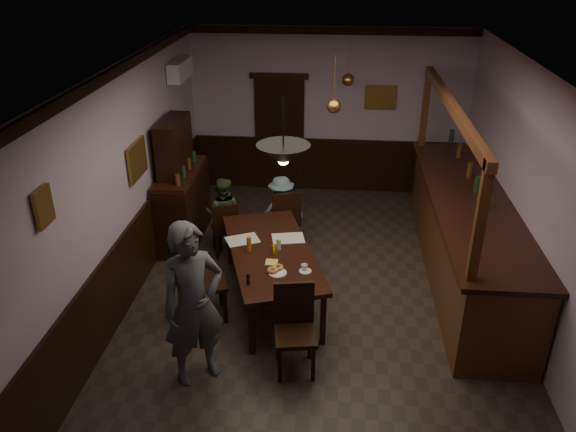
# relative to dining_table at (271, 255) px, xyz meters

# --- Properties ---
(room) EXTENTS (5.01, 8.01, 3.01)m
(room) POSITION_rel_dining_table_xyz_m (0.62, -0.22, 0.81)
(room) COLOR #2D2621
(room) RESTS_ON ground
(dining_table) EXTENTS (1.61, 2.40, 0.75)m
(dining_table) POSITION_rel_dining_table_xyz_m (0.00, 0.00, 0.00)
(dining_table) COLOR black
(dining_table) RESTS_ON ground
(chair_far_left) EXTENTS (0.49, 0.49, 0.88)m
(chair_far_left) POSITION_rel_dining_table_xyz_m (-0.81, 1.08, -0.20)
(chair_far_left) COLOR black
(chair_far_left) RESTS_ON ground
(chair_far_right) EXTENTS (0.55, 0.55, 1.00)m
(chair_far_right) POSITION_rel_dining_table_xyz_m (0.05, 1.34, -0.14)
(chair_far_right) COLOR black
(chair_far_right) RESTS_ON ground
(chair_near) EXTENTS (0.51, 0.51, 1.02)m
(chair_near) POSITION_rel_dining_table_xyz_m (0.41, -1.25, -0.12)
(chair_near) COLOR black
(chair_near) RESTS_ON ground
(chair_side) EXTENTS (0.59, 0.59, 1.07)m
(chair_side) POSITION_rel_dining_table_xyz_m (-0.83, -0.48, -0.10)
(chair_side) COLOR black
(chair_side) RESTS_ON ground
(person_standing) EXTENTS (0.81, 0.77, 1.87)m
(person_standing) POSITION_rel_dining_table_xyz_m (-0.63, -1.51, 0.25)
(person_standing) COLOR #4F505A
(person_standing) RESTS_ON ground
(person_seated_left) EXTENTS (0.56, 0.44, 1.15)m
(person_seated_left) POSITION_rel_dining_table_xyz_m (-0.89, 1.34, -0.11)
(person_seated_left) COLOR #404C2D
(person_seated_left) RESTS_ON ground
(person_seated_right) EXTENTS (0.80, 0.61, 1.10)m
(person_seated_right) POSITION_rel_dining_table_xyz_m (-0.03, 1.61, -0.14)
(person_seated_right) COLOR slate
(person_seated_right) RESTS_ON ground
(newspaper_left) EXTENTS (0.51, 0.45, 0.01)m
(newspaper_left) POSITION_rel_dining_table_xyz_m (-0.41, 0.24, 0.07)
(newspaper_left) COLOR silver
(newspaper_left) RESTS_ON dining_table
(newspaper_right) EXTENTS (0.47, 0.38, 0.01)m
(newspaper_right) POSITION_rel_dining_table_xyz_m (0.19, 0.33, 0.07)
(newspaper_right) COLOR silver
(newspaper_right) RESTS_ON dining_table
(napkin) EXTENTS (0.19, 0.19, 0.00)m
(napkin) POSITION_rel_dining_table_xyz_m (0.04, -0.29, 0.07)
(napkin) COLOR #D9DA50
(napkin) RESTS_ON dining_table
(saucer) EXTENTS (0.15, 0.15, 0.01)m
(saucer) POSITION_rel_dining_table_xyz_m (0.47, -0.47, 0.07)
(saucer) COLOR white
(saucer) RESTS_ON dining_table
(coffee_cup) EXTENTS (0.10, 0.10, 0.07)m
(coffee_cup) POSITION_rel_dining_table_xyz_m (0.46, -0.45, 0.11)
(coffee_cup) COLOR white
(coffee_cup) RESTS_ON saucer
(pastry_plate) EXTENTS (0.22, 0.22, 0.01)m
(pastry_plate) POSITION_rel_dining_table_xyz_m (0.14, -0.54, 0.07)
(pastry_plate) COLOR white
(pastry_plate) RESTS_ON dining_table
(pastry_ring_a) EXTENTS (0.13, 0.13, 0.04)m
(pastry_ring_a) POSITION_rel_dining_table_xyz_m (0.08, -0.53, 0.10)
(pastry_ring_a) COLOR #C68C47
(pastry_ring_a) RESTS_ON pastry_plate
(pastry_ring_b) EXTENTS (0.13, 0.13, 0.04)m
(pastry_ring_b) POSITION_rel_dining_table_xyz_m (0.14, -0.46, 0.10)
(pastry_ring_b) COLOR #C68C47
(pastry_ring_b) RESTS_ON pastry_plate
(soda_can) EXTENTS (0.07, 0.07, 0.12)m
(soda_can) POSITION_rel_dining_table_xyz_m (0.05, -0.08, 0.12)
(soda_can) COLOR gold
(soda_can) RESTS_ON dining_table
(beer_glass) EXTENTS (0.06, 0.06, 0.20)m
(beer_glass) POSITION_rel_dining_table_xyz_m (-0.28, -0.04, 0.16)
(beer_glass) COLOR #BF721E
(beer_glass) RESTS_ON dining_table
(water_glass) EXTENTS (0.06, 0.06, 0.15)m
(water_glass) POSITION_rel_dining_table_xyz_m (0.09, 0.03, 0.14)
(water_glass) COLOR silver
(water_glass) RESTS_ON dining_table
(pepper_mill) EXTENTS (0.04, 0.04, 0.14)m
(pepper_mill) POSITION_rel_dining_table_xyz_m (-0.17, -0.80, 0.13)
(pepper_mill) COLOR black
(pepper_mill) RESTS_ON dining_table
(sideboard) EXTENTS (0.53, 1.48, 1.96)m
(sideboard) POSITION_rel_dining_table_xyz_m (-1.59, 1.57, 0.10)
(sideboard) COLOR black
(sideboard) RESTS_ON ground
(bar_counter) EXTENTS (1.04, 4.48, 2.51)m
(bar_counter) POSITION_rel_dining_table_xyz_m (2.61, 0.87, -0.05)
(bar_counter) COLOR #482913
(bar_counter) RESTS_ON ground
(door_back) EXTENTS (0.90, 0.06, 2.10)m
(door_back) POSITION_rel_dining_table_xyz_m (-0.28, 3.73, 0.36)
(door_back) COLOR black
(door_back) RESTS_ON ground
(ac_unit) EXTENTS (0.20, 0.85, 0.30)m
(ac_unit) POSITION_rel_dining_table_xyz_m (-1.76, 2.68, 1.76)
(ac_unit) COLOR white
(ac_unit) RESTS_ON ground
(picture_left_small) EXTENTS (0.04, 0.28, 0.36)m
(picture_left_small) POSITION_rel_dining_table_xyz_m (-1.84, -1.82, 1.46)
(picture_left_small) COLOR olive
(picture_left_small) RESTS_ON ground
(picture_left_large) EXTENTS (0.04, 0.62, 0.48)m
(picture_left_large) POSITION_rel_dining_table_xyz_m (-1.84, 0.58, 1.01)
(picture_left_large) COLOR olive
(picture_left_large) RESTS_ON ground
(picture_back) EXTENTS (0.55, 0.04, 0.42)m
(picture_back) POSITION_rel_dining_table_xyz_m (1.52, 3.74, 1.11)
(picture_back) COLOR olive
(picture_back) RESTS_ON ground
(pendant_iron) EXTENTS (0.56, 0.56, 0.78)m
(pendant_iron) POSITION_rel_dining_table_xyz_m (0.24, -0.76, 1.65)
(pendant_iron) COLOR black
(pendant_iron) RESTS_ON ground
(pendant_brass_mid) EXTENTS (0.20, 0.20, 0.81)m
(pendant_brass_mid) POSITION_rel_dining_table_xyz_m (0.72, 1.28, 1.61)
(pendant_brass_mid) COLOR #BF8C3F
(pendant_brass_mid) RESTS_ON ground
(pendant_brass_far) EXTENTS (0.20, 0.20, 0.81)m
(pendant_brass_far) POSITION_rel_dining_table_xyz_m (0.92, 2.86, 1.61)
(pendant_brass_far) COLOR #BF8C3F
(pendant_brass_far) RESTS_ON ground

